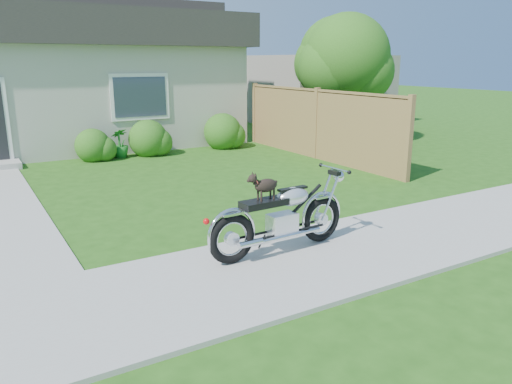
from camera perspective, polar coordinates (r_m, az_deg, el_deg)
ground at (r=5.97m, az=-8.01°, el=-11.08°), size 80.00×80.00×0.00m
sidewalk at (r=5.96m, az=-8.02°, el=-10.90°), size 24.00×2.20×0.04m
walkway at (r=10.32m, az=-26.91°, el=-1.30°), size 1.20×8.00×0.03m
house at (r=17.10m, az=-24.65°, el=12.03°), size 12.60×7.03×4.50m
fence at (r=13.69m, az=6.93°, el=7.75°), size 0.12×6.62×1.90m
tree_near at (r=16.19m, az=10.85°, el=14.50°), size 2.68×2.63×4.03m
tree_far at (r=18.80m, az=9.62°, el=14.81°), size 2.75×2.71×4.16m
shrub_row at (r=14.12m, az=-15.74°, el=5.54°), size 9.20×1.15×1.15m
potted_plant_right at (r=14.21m, az=-15.27°, el=5.39°), size 0.57×0.57×0.79m
motorcycle_with_dog at (r=6.79m, az=2.98°, el=-2.76°), size 2.22×0.60×1.14m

